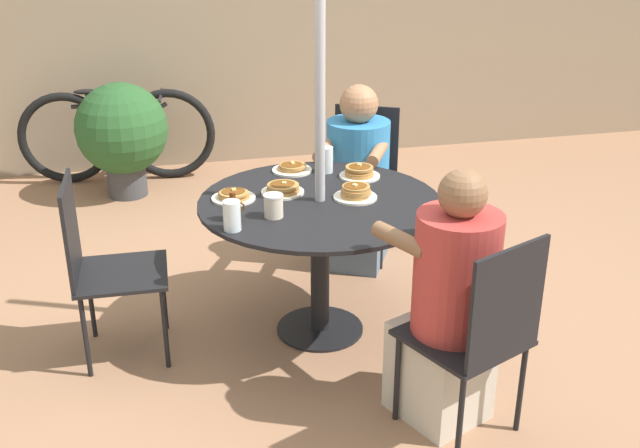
{
  "coord_description": "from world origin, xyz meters",
  "views": [
    {
      "loc": [
        -0.79,
        -3.32,
        2.06
      ],
      "look_at": [
        0.0,
        0.0,
        0.61
      ],
      "focal_mm": 42.0,
      "sensor_mm": 36.0,
      "label": 1
    }
  ],
  "objects_px": {
    "diner_north": "(449,311)",
    "coffee_cup": "(274,206)",
    "drinking_glass_a": "(232,216)",
    "patio_chair_north": "(481,329)",
    "pancake_plate_a": "(359,173)",
    "patio_chair_east": "(362,173)",
    "pancake_plate_e": "(283,189)",
    "potted_shrub": "(122,132)",
    "pancake_plate_c": "(234,196)",
    "patio_table": "(320,224)",
    "patio_chair_south": "(100,260)",
    "pancake_plate_d": "(292,168)",
    "drinking_glass_b": "(326,160)",
    "diner_east": "(356,185)",
    "bicycle": "(118,135)",
    "pancake_plate_b": "(355,193)",
    "syrup_bottle": "(233,209)"
  },
  "relations": [
    {
      "from": "patio_table",
      "to": "bicycle",
      "type": "height_order",
      "value": "bicycle"
    },
    {
      "from": "potted_shrub",
      "to": "pancake_plate_c",
      "type": "bearing_deg",
      "value": -75.4
    },
    {
      "from": "diner_north",
      "to": "potted_shrub",
      "type": "height_order",
      "value": "diner_north"
    },
    {
      "from": "patio_chair_north",
      "to": "drinking_glass_b",
      "type": "height_order",
      "value": "patio_chair_north"
    },
    {
      "from": "coffee_cup",
      "to": "diner_east",
      "type": "bearing_deg",
      "value": 54.43
    },
    {
      "from": "patio_chair_east",
      "to": "drinking_glass_b",
      "type": "height_order",
      "value": "patio_chair_east"
    },
    {
      "from": "coffee_cup",
      "to": "drinking_glass_b",
      "type": "bearing_deg",
      "value": 55.35
    },
    {
      "from": "patio_table",
      "to": "drinking_glass_a",
      "type": "height_order",
      "value": "drinking_glass_a"
    },
    {
      "from": "drinking_glass_a",
      "to": "patio_chair_north",
      "type": "bearing_deg",
      "value": -38.9
    },
    {
      "from": "diner_east",
      "to": "patio_chair_south",
      "type": "distance_m",
      "value": 1.66
    },
    {
      "from": "patio_table",
      "to": "diner_east",
      "type": "xyz_separation_m",
      "value": [
        0.41,
        0.78,
        -0.11
      ]
    },
    {
      "from": "pancake_plate_c",
      "to": "patio_table",
      "type": "bearing_deg",
      "value": -14.71
    },
    {
      "from": "coffee_cup",
      "to": "potted_shrub",
      "type": "xyz_separation_m",
      "value": [
        -0.72,
        2.44,
        -0.29
      ]
    },
    {
      "from": "drinking_glass_a",
      "to": "pancake_plate_e",
      "type": "bearing_deg",
      "value": 52.73
    },
    {
      "from": "potted_shrub",
      "to": "pancake_plate_a",
      "type": "bearing_deg",
      "value": -57.91
    },
    {
      "from": "pancake_plate_e",
      "to": "drinking_glass_a",
      "type": "distance_m",
      "value": 0.5
    },
    {
      "from": "pancake_plate_b",
      "to": "potted_shrub",
      "type": "distance_m",
      "value": 2.59
    },
    {
      "from": "pancake_plate_b",
      "to": "diner_east",
      "type": "bearing_deg",
      "value": 73.38
    },
    {
      "from": "diner_north",
      "to": "pancake_plate_c",
      "type": "distance_m",
      "value": 1.22
    },
    {
      "from": "pancake_plate_d",
      "to": "bicycle",
      "type": "distance_m",
      "value": 2.43
    },
    {
      "from": "drinking_glass_b",
      "to": "pancake_plate_e",
      "type": "bearing_deg",
      "value": -137.22
    },
    {
      "from": "pancake_plate_d",
      "to": "pancake_plate_e",
      "type": "height_order",
      "value": "pancake_plate_e"
    },
    {
      "from": "diner_east",
      "to": "pancake_plate_c",
      "type": "height_order",
      "value": "diner_east"
    },
    {
      "from": "patio_chair_south",
      "to": "pancake_plate_d",
      "type": "bearing_deg",
      "value": 114.23
    },
    {
      "from": "pancake_plate_a",
      "to": "bicycle",
      "type": "height_order",
      "value": "pancake_plate_a"
    },
    {
      "from": "pancake_plate_c",
      "to": "drinking_glass_a",
      "type": "relative_size",
      "value": 1.58
    },
    {
      "from": "pancake_plate_a",
      "to": "coffee_cup",
      "type": "relative_size",
      "value": 1.97
    },
    {
      "from": "diner_north",
      "to": "coffee_cup",
      "type": "xyz_separation_m",
      "value": [
        -0.61,
        0.66,
        0.27
      ]
    },
    {
      "from": "patio_table",
      "to": "pancake_plate_b",
      "type": "relative_size",
      "value": 5.54
    },
    {
      "from": "pancake_plate_b",
      "to": "syrup_bottle",
      "type": "distance_m",
      "value": 0.63
    },
    {
      "from": "patio_table",
      "to": "bicycle",
      "type": "xyz_separation_m",
      "value": [
        -1.02,
        2.65,
        -0.23
      ]
    },
    {
      "from": "pancake_plate_c",
      "to": "drinking_glass_b",
      "type": "bearing_deg",
      "value": 28.58
    },
    {
      "from": "drinking_glass_a",
      "to": "potted_shrub",
      "type": "bearing_deg",
      "value": 101.4
    },
    {
      "from": "patio_chair_east",
      "to": "bicycle",
      "type": "height_order",
      "value": "patio_chair_east"
    },
    {
      "from": "patio_chair_north",
      "to": "patio_chair_south",
      "type": "bearing_deg",
      "value": 122.64
    },
    {
      "from": "bicycle",
      "to": "diner_north",
      "type": "bearing_deg",
      "value": -63.22
    },
    {
      "from": "patio_chair_north",
      "to": "syrup_bottle",
      "type": "bearing_deg",
      "value": 112.94
    },
    {
      "from": "pancake_plate_c",
      "to": "pancake_plate_a",
      "type": "bearing_deg",
      "value": 13.85
    },
    {
      "from": "pancake_plate_b",
      "to": "coffee_cup",
      "type": "relative_size",
      "value": 1.97
    },
    {
      "from": "bicycle",
      "to": "pancake_plate_c",
      "type": "bearing_deg",
      "value": -71.3
    },
    {
      "from": "patio_table",
      "to": "pancake_plate_e",
      "type": "bearing_deg",
      "value": 139.99
    },
    {
      "from": "pancake_plate_e",
      "to": "bicycle",
      "type": "bearing_deg",
      "value": 108.9
    },
    {
      "from": "patio_chair_east",
      "to": "pancake_plate_e",
      "type": "height_order",
      "value": "patio_chair_east"
    },
    {
      "from": "bicycle",
      "to": "potted_shrub",
      "type": "height_order",
      "value": "potted_shrub"
    },
    {
      "from": "diner_north",
      "to": "coffee_cup",
      "type": "height_order",
      "value": "diner_north"
    },
    {
      "from": "pancake_plate_d",
      "to": "drinking_glass_b",
      "type": "bearing_deg",
      "value": -17.22
    },
    {
      "from": "patio_chair_north",
      "to": "potted_shrub",
      "type": "xyz_separation_m",
      "value": [
        -1.4,
        3.26,
        -0.01
      ]
    },
    {
      "from": "pancake_plate_c",
      "to": "pancake_plate_d",
      "type": "height_order",
      "value": "pancake_plate_c"
    },
    {
      "from": "patio_chair_east",
      "to": "coffee_cup",
      "type": "xyz_separation_m",
      "value": [
        -0.76,
        -1.1,
        0.27
      ]
    },
    {
      "from": "coffee_cup",
      "to": "patio_chair_east",
      "type": "bearing_deg",
      "value": 55.47
    }
  ]
}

